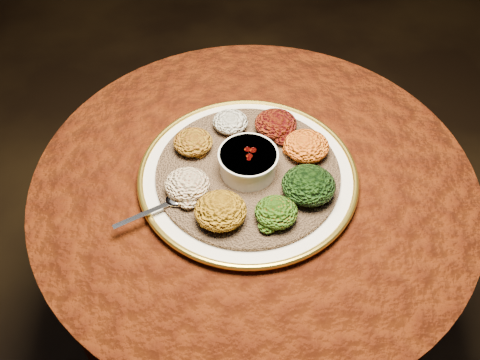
{
  "coord_description": "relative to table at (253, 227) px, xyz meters",
  "views": [
    {
      "loc": [
        -0.01,
        -0.75,
        1.61
      ],
      "look_at": [
        -0.03,
        -0.03,
        0.76
      ],
      "focal_mm": 40.0,
      "sensor_mm": 36.0,
      "label": 1
    }
  ],
  "objects": [
    {
      "name": "spoon",
      "position": [
        -0.16,
        -0.1,
        0.21
      ],
      "size": [
        0.14,
        0.09,
        0.01
      ],
      "rotation": [
        0.0,
        0.0,
        -2.59
      ],
      "color": "silver",
      "rests_on": "injera"
    },
    {
      "name": "portion_shiro",
      "position": [
        -0.13,
        0.06,
        0.23
      ],
      "size": [
        0.09,
        0.08,
        0.04
      ],
      "primitive_type": "ellipsoid",
      "color": "#906111",
      "rests_on": "injera"
    },
    {
      "name": "injera",
      "position": [
        -0.01,
        -0.0,
        0.2
      ],
      "size": [
        0.5,
        0.5,
        0.01
      ],
      "primitive_type": "cylinder",
      "rotation": [
        0.0,
        0.0,
        0.36
      ],
      "color": "brown",
      "rests_on": "platter"
    },
    {
      "name": "stew_bowl",
      "position": [
        -0.01,
        -0.0,
        0.24
      ],
      "size": [
        0.12,
        0.12,
        0.05
      ],
      "color": "silver",
      "rests_on": "injera"
    },
    {
      "name": "portion_kik",
      "position": [
        -0.07,
        -0.13,
        0.23
      ],
      "size": [
        0.1,
        0.1,
        0.05
      ],
      "primitive_type": "ellipsoid",
      "color": "#9B670D",
      "rests_on": "injera"
    },
    {
      "name": "table",
      "position": [
        0.0,
        0.0,
        0.0
      ],
      "size": [
        0.96,
        0.96,
        0.73
      ],
      "color": "black",
      "rests_on": "ground"
    },
    {
      "name": "platter",
      "position": [
        -0.01,
        -0.0,
        0.19
      ],
      "size": [
        0.54,
        0.54,
        0.02
      ],
      "rotation": [
        0.0,
        0.0,
        0.23
      ],
      "color": "white",
      "rests_on": "table"
    },
    {
      "name": "portion_mixveg",
      "position": [
        0.04,
        -0.13,
        0.23
      ],
      "size": [
        0.08,
        0.08,
        0.04
      ],
      "primitive_type": "ellipsoid",
      "color": "#943509",
      "rests_on": "injera"
    },
    {
      "name": "portion_tikil",
      "position": [
        0.11,
        0.05,
        0.23
      ],
      "size": [
        0.1,
        0.09,
        0.05
      ],
      "primitive_type": "ellipsoid",
      "color": "orange",
      "rests_on": "injera"
    },
    {
      "name": "portion_timatim",
      "position": [
        -0.14,
        -0.06,
        0.23
      ],
      "size": [
        0.09,
        0.09,
        0.04
      ],
      "primitive_type": "ellipsoid",
      "color": "maroon",
      "rests_on": "injera"
    },
    {
      "name": "portion_ayib",
      "position": [
        -0.06,
        0.12,
        0.23
      ],
      "size": [
        0.08,
        0.08,
        0.04
      ],
      "primitive_type": "ellipsoid",
      "color": "silver",
      "rests_on": "injera"
    },
    {
      "name": "portion_kitfo",
      "position": [
        0.05,
        0.12,
        0.23
      ],
      "size": [
        0.09,
        0.09,
        0.05
      ],
      "primitive_type": "ellipsoid",
      "color": "black",
      "rests_on": "injera"
    },
    {
      "name": "portion_gomen",
      "position": [
        0.11,
        -0.06,
        0.23
      ],
      "size": [
        0.11,
        0.1,
        0.05
      ],
      "primitive_type": "ellipsoid",
      "color": "black",
      "rests_on": "injera"
    }
  ]
}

